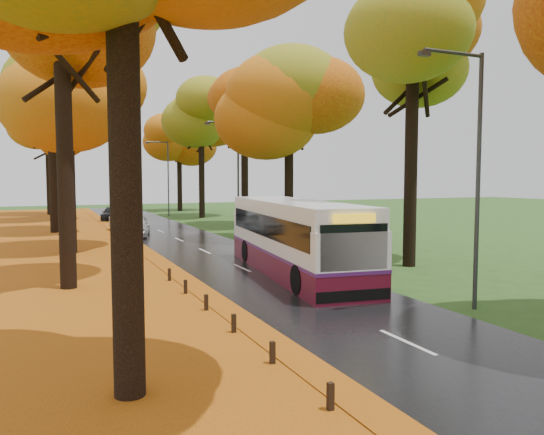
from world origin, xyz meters
TOP-DOWN VIEW (x-y plane):
  - road at (0.00, 25.00)m, footprint 6.50×90.00m
  - centre_line at (0.00, 25.00)m, footprint 0.12×90.00m
  - leaf_verge at (-9.00, 25.00)m, footprint 12.00×90.00m
  - leaf_drift at (-3.05, 25.00)m, footprint 0.90×90.00m
  - trees_left at (-7.18, 27.06)m, footprint 9.20×74.00m
  - trees_right at (7.19, 26.91)m, footprint 9.30×74.20m
  - bollard_row at (-3.70, 4.70)m, footprint 0.11×23.51m
  - streetlamp_near at (3.95, 8.00)m, footprint 2.45×0.18m
  - streetlamp_mid at (3.95, 30.00)m, footprint 2.45×0.18m
  - streetlamp_far at (3.95, 52.00)m, footprint 2.45×0.18m
  - bus at (1.60, 15.73)m, footprint 4.15×12.14m
  - car_white at (-2.35, 33.03)m, footprint 2.84×4.78m
  - car_silver at (-2.35, 37.11)m, footprint 2.30×4.59m
  - car_dark at (-2.11, 48.65)m, footprint 2.67×4.50m

SIDE VIEW (x-z plane):
  - leaf_verge at x=-9.00m, z-range 0.00..0.02m
  - road at x=0.00m, z-range 0.00..0.04m
  - leaf_drift at x=-3.05m, z-range 0.04..0.05m
  - centre_line at x=0.00m, z-range 0.04..0.05m
  - bollard_row at x=-3.70m, z-range 0.00..0.52m
  - car_dark at x=-2.11m, z-range 0.04..1.26m
  - car_silver at x=-2.35m, z-range 0.04..1.48m
  - car_white at x=-2.35m, z-range 0.04..1.57m
  - bus at x=1.60m, z-range 0.11..3.24m
  - streetlamp_near at x=3.95m, z-range 0.71..8.71m
  - streetlamp_mid at x=3.95m, z-range 0.71..8.71m
  - streetlamp_far at x=3.95m, z-range 0.71..8.71m
  - trees_left at x=-7.18m, z-range 2.59..16.48m
  - trees_right at x=7.19m, z-range 2.71..16.67m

